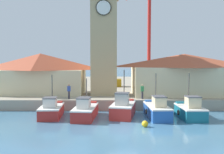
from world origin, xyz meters
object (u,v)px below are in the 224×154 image
at_px(fishing_boat_left_inner, 124,108).
at_px(mooring_buoy, 146,124).
at_px(fishing_boat_left_outer, 86,111).
at_px(fishing_boat_center, 191,111).
at_px(warehouse_right, 185,74).
at_px(dock_worker_near_tower, 70,91).
at_px(fishing_boat_mid_left, 158,110).
at_px(clock_tower, 105,30).
at_px(dock_worker_along_quay, 143,91).
at_px(port_crane_far, 149,42).
at_px(warehouse_left, 41,73).
at_px(fishing_boat_far_left, 52,110).
at_px(port_crane_near, 116,41).

height_order(fishing_boat_left_inner, mooring_buoy, fishing_boat_left_inner).
bearing_deg(fishing_boat_left_outer, fishing_boat_center, -0.47).
xyz_separation_m(fishing_boat_left_outer, fishing_boat_center, (9.77, -0.08, 0.03)).
bearing_deg(warehouse_right, dock_worker_near_tower, -165.37).
bearing_deg(fishing_boat_center, dock_worker_near_tower, 159.53).
relative_size(fishing_boat_mid_left, clock_tower, 0.30).
bearing_deg(mooring_buoy, dock_worker_along_quay, 85.11).
xyz_separation_m(port_crane_far, dock_worker_along_quay, (-2.74, -15.47, -6.43)).
distance_m(fishing_boat_center, warehouse_left, 18.90).
distance_m(fishing_boat_far_left, fishing_boat_mid_left, 10.02).
distance_m(fishing_boat_left_inner, warehouse_left, 13.37).
relative_size(fishing_boat_mid_left, warehouse_left, 0.45).
bearing_deg(fishing_boat_center, fishing_boat_mid_left, 174.02).
height_order(dock_worker_near_tower, dock_worker_along_quay, same).
bearing_deg(warehouse_right, port_crane_far, 103.31).
bearing_deg(mooring_buoy, warehouse_left, 133.80).
distance_m(fishing_boat_left_outer, dock_worker_along_quay, 7.35).
relative_size(port_crane_near, dock_worker_near_tower, 11.63).
height_order(fishing_boat_center, port_crane_near, port_crane_near).
distance_m(fishing_boat_center, dock_worker_near_tower, 12.88).
height_order(fishing_boat_mid_left, fishing_boat_center, fishing_boat_center).
bearing_deg(dock_worker_near_tower, fishing_boat_left_outer, -63.03).
relative_size(fishing_boat_far_left, warehouse_left, 0.39).
bearing_deg(dock_worker_near_tower, port_crane_near, 68.74).
relative_size(fishing_boat_far_left, clock_tower, 0.27).
height_order(fishing_boat_left_outer, fishing_boat_mid_left, fishing_boat_mid_left).
xyz_separation_m(fishing_boat_left_inner, dock_worker_near_tower, (-5.80, 3.68, 1.19)).
xyz_separation_m(clock_tower, dock_worker_along_quay, (4.30, -3.68, -7.08)).
bearing_deg(mooring_buoy, clock_tower, 107.92).
bearing_deg(dock_worker_along_quay, dock_worker_near_tower, 179.40).
bearing_deg(warehouse_left, fishing_boat_far_left, -68.80).
height_order(fishing_boat_mid_left, dock_worker_near_tower, fishing_boat_mid_left).
xyz_separation_m(fishing_boat_far_left, mooring_buoy, (8.44, -3.76, -0.43)).
relative_size(warehouse_right, mooring_buoy, 24.79).
height_order(warehouse_right, dock_worker_near_tower, warehouse_right).
bearing_deg(warehouse_right, warehouse_left, 176.83).
bearing_deg(port_crane_near, dock_worker_along_quay, -78.68).
relative_size(fishing_boat_far_left, dock_worker_along_quay, 2.75).
distance_m(fishing_boat_center, port_crane_far, 21.34).
bearing_deg(warehouse_left, fishing_boat_center, -28.93).
bearing_deg(fishing_boat_left_outer, fishing_boat_mid_left, 2.01).
height_order(fishing_boat_center, warehouse_right, warehouse_right).
bearing_deg(clock_tower, port_crane_far, 59.16).
bearing_deg(dock_worker_along_quay, fishing_boat_mid_left, -77.19).
bearing_deg(clock_tower, warehouse_right, -0.26).
bearing_deg(warehouse_right, mooring_buoy, -118.89).
bearing_deg(fishing_boat_far_left, port_crane_near, 70.13).
distance_m(fishing_boat_left_outer, warehouse_right, 14.19).
bearing_deg(fishing_boat_mid_left, mooring_buoy, -114.20).
bearing_deg(fishing_boat_left_inner, dock_worker_along_quay, 57.96).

